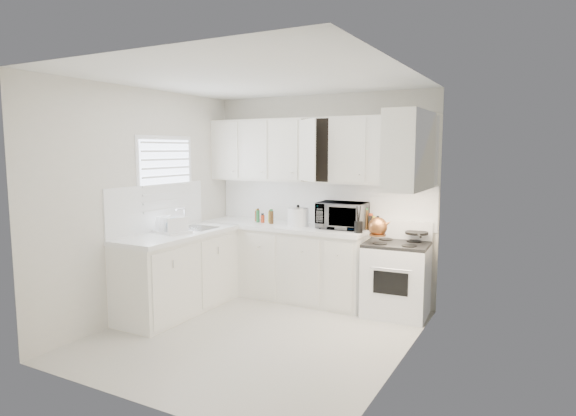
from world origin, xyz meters
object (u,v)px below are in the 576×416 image
Objects in this scene: stove at (396,269)px; tea_kettle at (378,225)px; dish_rack at (171,223)px; microwave at (342,212)px; utensil_crock at (359,219)px; rice_cooker at (298,215)px.

tea_kettle reaches higher than stove.
microwave is at bearing 51.24° from dish_rack.
utensil_crock is at bearing 42.27° from dish_rack.
microwave is (-0.53, 0.25, 0.08)m from tea_kettle.
microwave reaches higher than rice_cooker.
utensil_crock is (-0.25, 0.05, 0.05)m from tea_kettle.
rice_cooker is 0.86m from utensil_crock.
stove is 4.08× the size of tea_kettle.
dish_rack is at bearing -156.45° from tea_kettle.
stove is at bearing -11.13° from microwave.
dish_rack is (-2.33, -1.14, 0.52)m from stove.
stove is 3.37× the size of utensil_crock.
microwave is at bearing 144.06° from utensil_crock.
stove is at bearing 14.74° from utensil_crock.
microwave is 2.04m from dish_rack.
utensil_crock reaches higher than tea_kettle.
microwave is at bearing 153.51° from tea_kettle.
microwave is 0.57m from rice_cooker.
tea_kettle is 0.26m from utensil_crock.
stove is 1.87× the size of microwave.
rice_cooker is (-1.10, 0.17, 0.02)m from tea_kettle.
dish_rack is at bearing -151.71° from utensil_crock.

